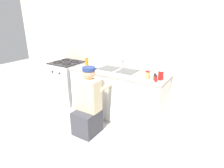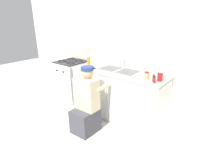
{
  "view_description": "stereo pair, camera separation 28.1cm",
  "coord_description": "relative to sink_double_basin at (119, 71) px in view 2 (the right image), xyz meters",
  "views": [
    {
      "loc": [
        1.62,
        -2.51,
        1.84
      ],
      "look_at": [
        0.0,
        0.1,
        0.71
      ],
      "focal_mm": 30.0,
      "sensor_mm": 36.0,
      "label": 1
    },
    {
      "loc": [
        1.85,
        -2.35,
        1.84
      ],
      "look_at": [
        0.0,
        0.1,
        0.71
      ],
      "focal_mm": 30.0,
      "sensor_mm": 36.0,
      "label": 2
    }
  ],
  "objects": [
    {
      "name": "soap_bottle_orange",
      "position": [
        -0.57,
        -0.17,
        0.09
      ],
      "size": [
        0.06,
        0.06,
        0.25
      ],
      "color": "orange",
      "rests_on": "countertop"
    },
    {
      "name": "countertop",
      "position": [
        0.0,
        -0.0,
        -0.04
      ],
      "size": [
        1.82,
        0.62,
        0.04
      ],
      "primitive_type": "cube",
      "color": "#9E9993",
      "rests_on": "counter_cabinet"
    },
    {
      "name": "counter_cabinet",
      "position": [
        0.0,
        -0.01,
        -0.48
      ],
      "size": [
        1.78,
        0.62,
        0.85
      ],
      "color": "white",
      "rests_on": "ground_plane"
    },
    {
      "name": "back_wall",
      "position": [
        0.0,
        0.35,
        0.34
      ],
      "size": [
        6.0,
        0.1,
        2.5
      ],
      "primitive_type": "cube",
      "color": "beige",
      "rests_on": "ground_plane"
    },
    {
      "name": "soda_cup_red",
      "position": [
        0.8,
        -0.04,
        0.06
      ],
      "size": [
        0.08,
        0.08,
        0.15
      ],
      "color": "red",
      "rests_on": "countertop"
    },
    {
      "name": "sink_double_basin",
      "position": [
        0.0,
        0.0,
        0.0
      ],
      "size": [
        0.8,
        0.44,
        0.19
      ],
      "color": "silver",
      "rests_on": "countertop"
    },
    {
      "name": "ground_plane",
      "position": [
        0.0,
        -0.3,
        -0.91
      ],
      "size": [
        12.0,
        12.0,
        0.0
      ],
      "primitive_type": "plane",
      "color": "beige"
    },
    {
      "name": "spice_bottle_pepper",
      "position": [
        0.72,
        -0.11,
        0.03
      ],
      "size": [
        0.04,
        0.04,
        0.1
      ],
      "color": "#513823",
      "rests_on": "countertop"
    },
    {
      "name": "condiment_jar",
      "position": [
        0.6,
        -0.1,
        0.05
      ],
      "size": [
        0.07,
        0.07,
        0.13
      ],
      "color": "#DBB760",
      "rests_on": "countertop"
    },
    {
      "name": "stove_range",
      "position": [
        -1.28,
        -0.0,
        -0.46
      ],
      "size": [
        0.58,
        0.62,
        0.92
      ],
      "color": "white",
      "rests_on": "ground_plane"
    },
    {
      "name": "spice_bottle_red",
      "position": [
        0.77,
        -0.17,
        0.03
      ],
      "size": [
        0.04,
        0.04,
        0.1
      ],
      "color": "red",
      "rests_on": "countertop"
    },
    {
      "name": "plumber_person",
      "position": [
        -0.13,
        -0.72,
        -0.45
      ],
      "size": [
        0.42,
        0.61,
        1.1
      ],
      "color": "#3F3F47",
      "rests_on": "ground_plane"
    }
  ]
}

